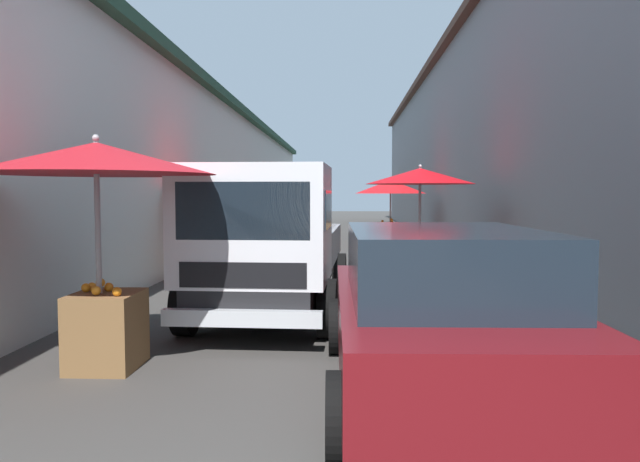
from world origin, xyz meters
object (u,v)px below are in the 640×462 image
(fruit_stall_far_right, at_px, (218,189))
(hatchback_car, at_px, (440,311))
(fruit_stall_near_right, at_px, (390,193))
(fruit_stall_mid_lane, at_px, (98,188))
(vendor_by_crates, at_px, (262,221))
(fruit_stall_near_left, at_px, (422,190))
(delivery_truck, at_px, (265,247))

(fruit_stall_far_right, distance_m, hatchback_car, 8.44)
(fruit_stall_near_right, relative_size, fruit_stall_mid_lane, 1.05)
(vendor_by_crates, bearing_deg, fruit_stall_mid_lane, -179.32)
(fruit_stall_far_right, bearing_deg, fruit_stall_near_left, -93.92)
(fruit_stall_mid_lane, relative_size, delivery_truck, 0.47)
(fruit_stall_mid_lane, height_order, delivery_truck, fruit_stall_mid_lane)
(fruit_stall_near_right, distance_m, delivery_truck, 13.10)
(fruit_stall_near_left, distance_m, fruit_stall_far_right, 4.30)
(fruit_stall_near_right, distance_m, vendor_by_crates, 4.77)
(fruit_stall_mid_lane, xyz_separation_m, vendor_by_crates, (12.63, 0.15, -0.89))
(fruit_stall_far_right, height_order, hatchback_car, fruit_stall_far_right)
(fruit_stall_near_left, distance_m, delivery_truck, 5.32)
(fruit_stall_far_right, height_order, delivery_truck, fruit_stall_far_right)
(delivery_truck, bearing_deg, fruit_stall_far_right, 18.85)
(fruit_stall_near_right, height_order, fruit_stall_mid_lane, fruit_stall_mid_lane)
(hatchback_car, relative_size, delivery_truck, 0.79)
(fruit_stall_near_left, xyz_separation_m, delivery_truck, (-4.55, 2.63, -0.78))
(fruit_stall_near_right, xyz_separation_m, hatchback_car, (-15.57, 0.73, -1.02))
(fruit_stall_near_left, height_order, hatchback_car, fruit_stall_near_left)
(fruit_stall_far_right, distance_m, vendor_by_crates, 5.80)
(fruit_stall_near_right, bearing_deg, fruit_stall_near_left, -179.77)
(fruit_stall_far_right, xyz_separation_m, hatchback_car, (-7.59, -3.52, -1.09))
(fruit_stall_near_left, bearing_deg, fruit_stall_near_right, 0.23)
(fruit_stall_near_left, height_order, fruit_stall_mid_lane, fruit_stall_near_left)
(delivery_truck, relative_size, vendor_by_crates, 3.16)
(hatchback_car, bearing_deg, vendor_by_crates, 14.26)
(delivery_truck, bearing_deg, fruit_stall_near_right, -11.46)
(fruit_stall_mid_lane, distance_m, delivery_truck, 2.58)
(fruit_stall_near_right, xyz_separation_m, fruit_stall_near_left, (-8.27, -0.03, 0.07))
(delivery_truck, bearing_deg, hatchback_car, -145.78)
(hatchback_car, bearing_deg, fruit_stall_near_left, -6.00)
(fruit_stall_far_right, bearing_deg, vendor_by_crates, -1.37)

